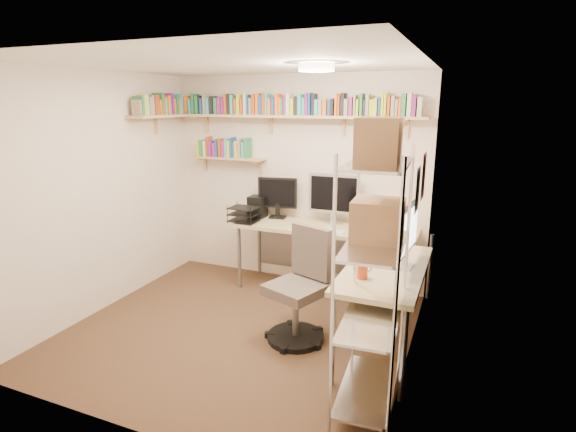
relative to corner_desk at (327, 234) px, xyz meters
name	(u,v)px	position (x,y,z in m)	size (l,w,h in m)	color
ground	(239,330)	(-0.59, -0.95, -0.79)	(3.20, 3.20, 0.00)	#40261B
room_shell	(235,174)	(-0.58, -0.94, 0.76)	(3.24, 3.04, 2.52)	beige
wall_shelves	(255,116)	(-1.02, 0.35, 1.23)	(3.12, 1.09, 0.80)	tan
corner_desk	(327,234)	(0.00, 0.00, 0.00)	(2.32, 2.08, 1.39)	#D6BB8B
office_chair	(300,294)	(0.01, -0.84, -0.34)	(0.61, 0.61, 1.07)	black
wire_rack	(376,220)	(0.83, -1.56, 0.63)	(0.46, 0.85, 2.09)	silver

